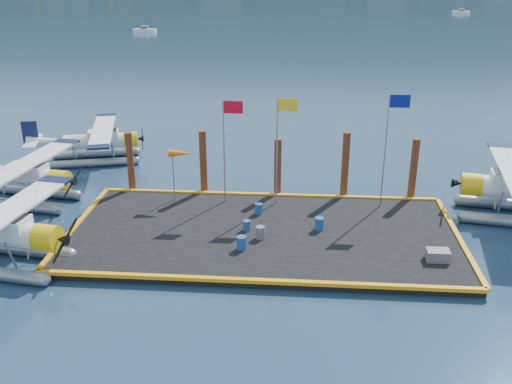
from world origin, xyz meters
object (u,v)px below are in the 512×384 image
Objects in this scene: piling_4 at (413,172)px; piling_1 at (203,164)px; drum_1 at (260,232)px; drum_5 at (259,209)px; flagpole_yellow at (281,135)px; piling_0 at (131,164)px; seaplane_b at (23,180)px; windsock at (180,155)px; drum_2 at (319,224)px; flagpole_red at (227,136)px; seaplane_c at (99,143)px; piling_2 at (278,170)px; drum_0 at (246,225)px; crate at (438,255)px; flagpole_blue at (390,135)px; drum_3 at (241,243)px; piling_3 at (345,167)px.

piling_1 is at bearing 180.00° from piling_4.
drum_5 is (-0.32, 3.01, -0.02)m from drum_1.
flagpole_yellow reaches higher than piling_0.
windsock is (9.48, 0.23, 1.72)m from seaplane_b.
drum_5 is 0.15× the size of piling_0.
piling_1 reaches higher than drum_5.
drum_2 is (3.01, 1.25, 0.01)m from drum_1.
windsock is at bearing 180.00° from flagpole_red.
drum_2 is at bearing -56.62° from flagpole_yellow.
piling_2 is at bearing 50.88° from seaplane_c.
seaplane_c reaches higher than drum_0.
piling_4 reaches higher than drum_0.
drum_2 is 0.18× the size of piling_2.
piling_1 is at bearing 40.60° from seaplane_c.
piling_0 is (-16.90, 7.86, 1.33)m from crate.
seaplane_c is 14.37m from piling_2.
flagpole_blue is (7.11, 1.61, 3.98)m from drum_5.
drum_1 is at bearing -157.40° from drum_2.
flagpole_blue reaches higher than drum_3.
flagpole_blue is (21.20, 0.23, 3.18)m from seaplane_b.
piling_4 is at bearing 0.00° from piling_1.
seaplane_b is 23.09m from piling_4.
piling_3 is (5.43, 7.45, 1.41)m from drum_3.
piling_3 is (8.50, 0.00, 0.05)m from piling_1.
flagpole_blue reaches higher than seaplane_b.
windsock is 5.90m from piling_2.
drum_5 is at bearing -21.62° from piling_0.
piling_2 reaches higher than drum_0.
flagpole_yellow is 1.99× the size of windsock.
flagpole_yellow is at bearing 45.72° from seaplane_c.
piling_1 reaches higher than piling_2.
piling_2 is at bearing 180.00° from piling_3.
drum_3 is at bearing -126.09° from piling_3.
drum_0 reaches higher than crate.
drum_3 is 0.16× the size of piling_1.
piling_1 is (-4.70, 1.60, -2.41)m from flagpole_yellow.
piling_3 reaches higher than piling_2.
windsock is 9.72m from piling_3.
seaplane_c is 13.92× the size of drum_1.
drum_1 is 7.20m from windsock.
piling_4 is (21.08, -5.94, 0.59)m from seaplane_c.
windsock is at bearing 155.00° from crate.
piling_4 is at bearing 41.61° from drum_2.
piling_4 reaches higher than drum_3.
piling_0 is (-11.42, 4.96, 1.26)m from drum_2.
piling_1 is (-10.70, 1.60, -2.59)m from flagpole_blue.
piling_1 is (-1.71, 1.60, -2.30)m from flagpole_red.
piling_4 is at bearing 59.56° from seaplane_c.
drum_5 is at bearing -19.19° from windsock.
flagpole_yellow is 1.44× the size of piling_3.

